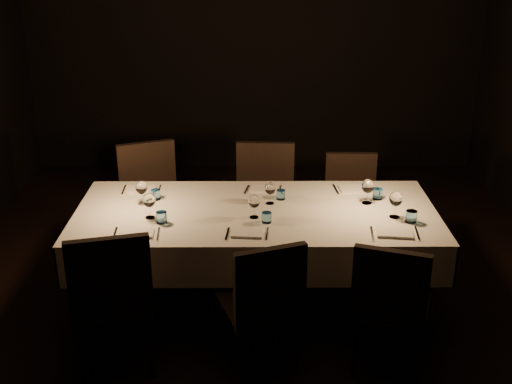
{
  "coord_description": "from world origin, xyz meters",
  "views": [
    {
      "loc": [
        -0.02,
        -4.09,
        2.58
      ],
      "look_at": [
        0.0,
        0.0,
        0.9
      ],
      "focal_mm": 45.0,
      "sensor_mm": 36.0,
      "label": 1
    }
  ],
  "objects_px": {
    "chair_near_right": "(390,303)",
    "chair_far_left": "(152,198)",
    "chair_far_center": "(265,199)",
    "chair_far_right": "(351,201)",
    "chair_near_center": "(264,301)",
    "dining_table": "(256,220)",
    "chair_near_left": "(112,297)"
  },
  "relations": [
    {
      "from": "chair_near_right",
      "to": "chair_far_left",
      "type": "relative_size",
      "value": 0.93
    },
    {
      "from": "chair_far_center",
      "to": "chair_far_right",
      "type": "bearing_deg",
      "value": 8.74
    },
    {
      "from": "chair_near_center",
      "to": "chair_near_right",
      "type": "xyz_separation_m",
      "value": [
        0.76,
        -0.02,
        -0.0
      ]
    },
    {
      "from": "chair_far_center",
      "to": "dining_table",
      "type": "bearing_deg",
      "value": -92.97
    },
    {
      "from": "chair_near_center",
      "to": "chair_far_center",
      "type": "height_order",
      "value": "chair_far_center"
    },
    {
      "from": "chair_near_center",
      "to": "chair_far_right",
      "type": "xyz_separation_m",
      "value": [
        0.75,
        1.58,
        -0.02
      ]
    },
    {
      "from": "chair_far_center",
      "to": "chair_near_center",
      "type": "bearing_deg",
      "value": -88.36
    },
    {
      "from": "chair_far_left",
      "to": "chair_far_right",
      "type": "distance_m",
      "value": 1.65
    },
    {
      "from": "chair_far_left",
      "to": "chair_far_right",
      "type": "bearing_deg",
      "value": -18.66
    },
    {
      "from": "chair_near_left",
      "to": "chair_near_center",
      "type": "bearing_deg",
      "value": 166.11
    },
    {
      "from": "dining_table",
      "to": "chair_far_left",
      "type": "relative_size",
      "value": 2.56
    },
    {
      "from": "chair_near_left",
      "to": "chair_far_center",
      "type": "height_order",
      "value": "chair_near_left"
    },
    {
      "from": "dining_table",
      "to": "chair_near_center",
      "type": "height_order",
      "value": "chair_near_center"
    },
    {
      "from": "chair_far_left",
      "to": "chair_far_right",
      "type": "relative_size",
      "value": 1.13
    },
    {
      "from": "chair_near_right",
      "to": "chair_far_center",
      "type": "height_order",
      "value": "chair_far_center"
    },
    {
      "from": "chair_far_left",
      "to": "chair_far_right",
      "type": "height_order",
      "value": "chair_far_left"
    },
    {
      "from": "chair_near_right",
      "to": "chair_far_right",
      "type": "relative_size",
      "value": 1.04
    },
    {
      "from": "dining_table",
      "to": "chair_near_left",
      "type": "distance_m",
      "value": 1.17
    },
    {
      "from": "chair_near_right",
      "to": "chair_far_left",
      "type": "bearing_deg",
      "value": -24.07
    },
    {
      "from": "chair_near_left",
      "to": "chair_near_center",
      "type": "height_order",
      "value": "chair_near_left"
    },
    {
      "from": "chair_near_left",
      "to": "chair_far_right",
      "type": "xyz_separation_m",
      "value": [
        1.66,
        1.58,
        -0.05
      ]
    },
    {
      "from": "dining_table",
      "to": "chair_near_center",
      "type": "distance_m",
      "value": 0.8
    },
    {
      "from": "dining_table",
      "to": "chair_far_right",
      "type": "xyz_separation_m",
      "value": [
        0.79,
        0.8,
        -0.2
      ]
    },
    {
      "from": "dining_table",
      "to": "chair_near_left",
      "type": "xyz_separation_m",
      "value": [
        -0.87,
        -0.78,
        -0.14
      ]
    },
    {
      "from": "chair_near_left",
      "to": "chair_far_right",
      "type": "height_order",
      "value": "chair_near_left"
    },
    {
      "from": "chair_far_center",
      "to": "chair_near_left",
      "type": "bearing_deg",
      "value": -119.18
    },
    {
      "from": "chair_near_left",
      "to": "chair_far_center",
      "type": "distance_m",
      "value": 1.78
    },
    {
      "from": "chair_near_center",
      "to": "chair_far_left",
      "type": "xyz_separation_m",
      "value": [
        -0.89,
        1.52,
        0.03
      ]
    },
    {
      "from": "chair_near_right",
      "to": "chair_far_right",
      "type": "xyz_separation_m",
      "value": [
        -0.01,
        1.6,
        -0.02
      ]
    },
    {
      "from": "chair_near_left",
      "to": "chair_far_left",
      "type": "bearing_deg",
      "value": -104.39
    },
    {
      "from": "chair_far_right",
      "to": "chair_far_center",
      "type": "bearing_deg",
      "value": -172.5
    },
    {
      "from": "chair_near_center",
      "to": "chair_far_center",
      "type": "xyz_separation_m",
      "value": [
        0.03,
        1.51,
        0.03
      ]
    }
  ]
}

